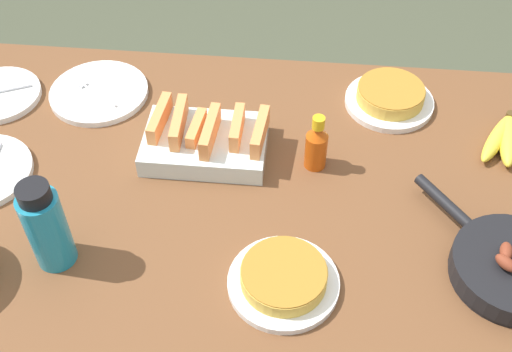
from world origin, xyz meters
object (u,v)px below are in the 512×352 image
Objects in this scene: frittata_plate_center at (284,279)px; melon_tray at (206,140)px; water_bottle at (46,226)px; skillet at (510,267)px; empty_plate_far_left at (99,93)px; hot_sauce_bottle at (316,145)px; frittata_plate_side at (390,97)px.

melon_tray is at bearing 119.98° from frittata_plate_center.
skillet is at bearing 2.72° from water_bottle.
melon_tray is 1.13× the size of empty_plate_far_left.
melon_tray is 0.83× the size of skillet.
frittata_plate_center is 0.34m from hot_sauce_bottle.
hot_sauce_bottle reaches higher than frittata_plate_side.
water_bottle is at bearing -148.57° from hot_sauce_bottle.
hot_sauce_bottle is (0.51, 0.31, -0.04)m from water_bottle.
melon_tray is 1.29× the size of frittata_plate_center.
frittata_plate_side is (0.23, 0.56, 0.00)m from frittata_plate_center.
skillet is 1.54× the size of frittata_plate_side.
skillet is 2.38× the size of hot_sauce_bottle.
empty_plate_far_left is (-0.94, 0.46, -0.02)m from skillet.
melon_tray is at bearing 52.33° from water_bottle.
frittata_plate_center is at bearing -2.91° from water_bottle.
skillet is 1.62× the size of water_bottle.
frittata_plate_side is at bearing 2.69° from empty_plate_far_left.
melon_tray is 1.28× the size of frittata_plate_side.
skillet is 0.90m from water_bottle.
frittata_plate_side is 0.89× the size of empty_plate_far_left.
skillet is 0.54m from frittata_plate_side.
empty_plate_far_left is (-0.51, 0.53, -0.01)m from frittata_plate_center.
frittata_plate_center is 0.47m from water_bottle.
water_bottle is at bearing -84.49° from empty_plate_far_left.
frittata_plate_center is 0.73m from empty_plate_far_left.
hot_sauce_bottle is at bearing 17.88° from skillet.
hot_sauce_bottle reaches higher than melon_tray.
hot_sauce_bottle is at bearing 81.52° from frittata_plate_center.
melon_tray is at bearing 175.65° from hot_sauce_bottle.
empty_plate_far_left is at bearing -177.31° from frittata_plate_side.
frittata_plate_side reaches higher than frittata_plate_center.
skillet is 1.56× the size of frittata_plate_center.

